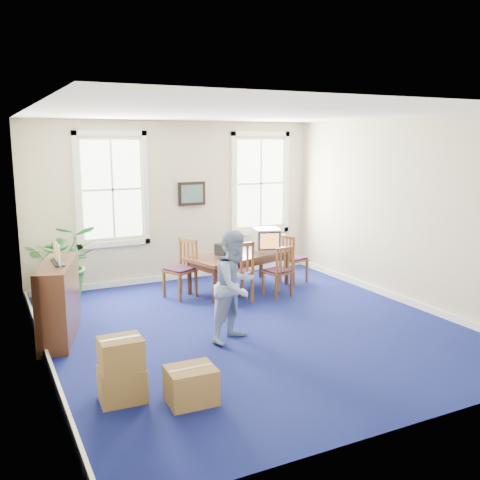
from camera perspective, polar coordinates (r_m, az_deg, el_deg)
name	(u,v)px	position (r m, az deg, el deg)	size (l,w,h in m)	color
floor	(252,327)	(8.30, 1.24, -9.26)	(6.50, 6.50, 0.00)	navy
ceiling	(252,113)	(7.82, 1.34, 13.38)	(6.50, 6.50, 0.00)	white
wall_back	(177,202)	(10.86, -6.73, 4.09)	(6.50, 6.50, 0.00)	#C5B897
wall_front	(412,272)	(5.30, 17.87, -3.27)	(6.50, 6.50, 0.00)	#C5B897
wall_left	(37,241)	(7.05, -20.85, -0.09)	(6.50, 6.50, 0.00)	#C5B897
wall_right	(406,212)	(9.66, 17.27, 2.87)	(6.50, 6.50, 0.00)	#C5B897
baseboard_back	(179,276)	(11.11, -6.50, -3.83)	(6.00, 0.04, 0.12)	white
baseboard_left	(48,358)	(7.47, -19.82, -11.75)	(0.04, 6.50, 0.12)	white
baseboard_right	(400,298)	(9.95, 16.66, -5.95)	(0.04, 6.50, 0.12)	white
window_left	(112,189)	(10.45, -13.48, 5.27)	(1.40, 0.12, 2.20)	white
window_right	(260,183)	(11.59, 2.19, 6.06)	(1.40, 0.12, 2.20)	white
wall_picture	(192,194)	(10.90, -5.17, 4.94)	(0.58, 0.06, 0.48)	black
conference_table	(240,271)	(10.22, -0.02, -3.37)	(2.05, 0.93, 0.70)	#492717
crt_tv	(267,239)	(10.42, 2.85, 0.07)	(0.47, 0.52, 0.43)	#B7B7BC
game_console	(280,248)	(10.56, 4.29, -0.86)	(0.17, 0.21, 0.05)	white
equipment_bag	(228,249)	(10.07, -1.33, -0.93)	(0.43, 0.28, 0.22)	black
chair_near_left	(236,271)	(9.39, -0.42, -3.37)	(0.50, 0.50, 1.10)	brown
chair_near_right	(277,271)	(9.79, 4.00, -3.29)	(0.42, 0.42, 0.94)	brown
chair_end_left	(180,269)	(9.72, -6.44, -3.12)	(0.47, 0.47, 1.05)	brown
chair_end_right	(294,258)	(10.77, 5.76, -1.95)	(0.44, 0.44, 0.97)	brown
man	(235,286)	(7.56, -0.50, -4.91)	(0.78, 0.60, 1.60)	#849CC8
credenza	(58,301)	(8.11, -18.80, -6.13)	(0.41, 1.44, 1.13)	#492717
brochure_rack	(57,251)	(7.94, -18.96, -1.10)	(0.13, 0.72, 0.32)	#99999E
potted_plant	(64,263)	(9.89, -18.24, -2.31)	(1.26, 1.10, 1.40)	#205C24
cardboard_boxes	(136,362)	(6.26, -11.02, -12.61)	(1.32, 1.32, 0.76)	olive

